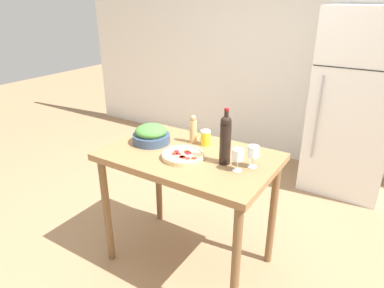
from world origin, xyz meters
TOP-DOWN VIEW (x-y plane):
  - ground_plane at (0.00, 0.00)m, footprint 14.00×14.00m
  - wall_back at (-0.00, 2.31)m, footprint 6.40×0.08m
  - refrigerator at (0.79, 1.90)m, footprint 0.78×0.74m
  - prep_counter at (0.00, 0.00)m, footprint 1.19×0.76m
  - wine_bottle at (0.28, -0.00)m, footprint 0.07×0.07m
  - wine_glass_near at (0.39, -0.05)m, footprint 0.07×0.07m
  - wine_glass_far at (0.45, 0.05)m, footprint 0.07×0.07m
  - pepper_mill at (-0.08, 0.19)m, footprint 0.05×0.05m
  - salad_bowl at (-0.35, 0.02)m, footprint 0.28×0.28m
  - homemade_pizza at (-0.00, -0.08)m, footprint 0.29×0.29m
  - salt_canister at (0.02, 0.20)m, footprint 0.07×0.07m

SIDE VIEW (x-z plane):
  - ground_plane at x=0.00m, z-range 0.00..0.00m
  - prep_counter at x=0.00m, z-range 0.35..1.28m
  - refrigerator at x=0.79m, z-range 0.00..1.87m
  - homemade_pizza at x=0.00m, z-range 0.93..0.97m
  - salt_canister at x=0.02m, z-range 0.93..1.04m
  - salad_bowl at x=-0.35m, z-range 0.92..1.06m
  - wine_glass_near at x=0.39m, z-range 0.96..1.11m
  - pepper_mill at x=-0.08m, z-range 0.93..1.14m
  - wine_glass_far at x=0.45m, z-range 0.96..1.11m
  - wine_bottle at x=0.28m, z-range 0.92..1.29m
  - wall_back at x=0.00m, z-range 0.00..2.60m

